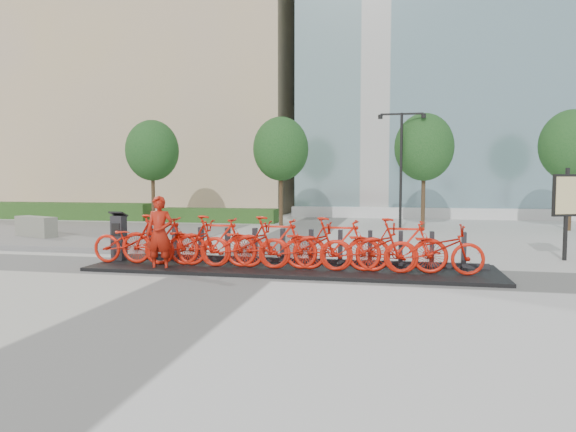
% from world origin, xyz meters
% --- Properties ---
extents(ground, '(120.00, 120.00, 0.00)m').
position_xyz_m(ground, '(0.00, 0.00, 0.00)').
color(ground, silver).
extents(tan_building, '(26.00, 16.00, 30.00)m').
position_xyz_m(tan_building, '(-16.00, 26.00, 15.00)').
color(tan_building, tan).
rests_on(tan_building, ground).
extents(glass_building, '(32.00, 16.00, 24.00)m').
position_xyz_m(glass_building, '(14.00, 26.00, 12.00)').
color(glass_building, teal).
rests_on(glass_building, ground).
extents(gravel_patch, '(14.00, 14.00, 0.00)m').
position_xyz_m(gravel_patch, '(-10.00, 7.00, 0.01)').
color(gravel_patch, slate).
rests_on(gravel_patch, ground).
extents(hedge_a, '(10.00, 1.40, 0.90)m').
position_xyz_m(hedge_a, '(-14.00, 13.50, 0.45)').
color(hedge_a, '#163D10').
rests_on(hedge_a, ground).
extents(hedge_b, '(6.00, 1.20, 0.70)m').
position_xyz_m(hedge_b, '(-5.00, 13.20, 0.35)').
color(hedge_b, '#163D10').
rests_on(hedge_b, ground).
extents(tree_0, '(2.60, 2.60, 5.10)m').
position_xyz_m(tree_0, '(-8.00, 12.00, 3.59)').
color(tree_0, '#4E3B25').
rests_on(tree_0, ground).
extents(tree_1, '(2.60, 2.60, 5.10)m').
position_xyz_m(tree_1, '(-1.50, 12.00, 3.59)').
color(tree_1, '#4E3B25').
rests_on(tree_1, ground).
extents(tree_2, '(2.60, 2.60, 5.10)m').
position_xyz_m(tree_2, '(5.00, 12.00, 3.59)').
color(tree_2, '#4E3B25').
rests_on(tree_2, ground).
extents(tree_3, '(2.60, 2.60, 5.10)m').
position_xyz_m(tree_3, '(11.00, 12.00, 3.59)').
color(tree_3, '#4E3B25').
rests_on(tree_3, ground).
extents(streetlamp, '(2.00, 0.20, 5.00)m').
position_xyz_m(streetlamp, '(4.00, 11.00, 3.13)').
color(streetlamp, black).
rests_on(streetlamp, ground).
extents(dock_pad, '(9.60, 2.40, 0.08)m').
position_xyz_m(dock_pad, '(1.30, 0.30, 0.04)').
color(dock_pad, black).
rests_on(dock_pad, ground).
extents(dock_rail_posts, '(8.02, 0.50, 0.85)m').
position_xyz_m(dock_rail_posts, '(1.36, 0.77, 0.51)').
color(dock_rail_posts, '#28282C').
rests_on(dock_rail_posts, dock_pad).
extents(bike_0, '(2.08, 0.73, 1.10)m').
position_xyz_m(bike_0, '(-2.60, -0.05, 0.63)').
color(bike_0, red).
rests_on(bike_0, dock_pad).
extents(bike_1, '(2.02, 0.57, 1.22)m').
position_xyz_m(bike_1, '(-1.88, -0.05, 0.69)').
color(bike_1, red).
rests_on(bike_1, dock_pad).
extents(bike_2, '(2.08, 0.73, 1.10)m').
position_xyz_m(bike_2, '(-1.16, -0.05, 0.63)').
color(bike_2, red).
rests_on(bike_2, dock_pad).
extents(bike_3, '(2.02, 0.57, 1.22)m').
position_xyz_m(bike_3, '(-0.44, -0.05, 0.69)').
color(bike_3, red).
rests_on(bike_3, dock_pad).
extents(bike_4, '(2.08, 0.73, 1.10)m').
position_xyz_m(bike_4, '(0.28, -0.05, 0.63)').
color(bike_4, red).
rests_on(bike_4, dock_pad).
extents(bike_5, '(2.02, 0.57, 1.22)m').
position_xyz_m(bike_5, '(1.00, -0.05, 0.69)').
color(bike_5, red).
rests_on(bike_5, dock_pad).
extents(bike_6, '(2.08, 0.73, 1.10)m').
position_xyz_m(bike_6, '(1.72, -0.05, 0.63)').
color(bike_6, red).
rests_on(bike_6, dock_pad).
extents(bike_7, '(2.02, 0.57, 1.22)m').
position_xyz_m(bike_7, '(2.44, -0.05, 0.69)').
color(bike_7, red).
rests_on(bike_7, dock_pad).
extents(bike_8, '(2.08, 0.73, 1.10)m').
position_xyz_m(bike_8, '(3.16, -0.05, 0.63)').
color(bike_8, red).
rests_on(bike_8, dock_pad).
extents(bike_9, '(2.02, 0.57, 1.22)m').
position_xyz_m(bike_9, '(3.88, -0.05, 0.69)').
color(bike_9, red).
rests_on(bike_9, dock_pad).
extents(bike_10, '(2.08, 0.73, 1.10)m').
position_xyz_m(bike_10, '(4.60, -0.05, 0.63)').
color(bike_10, red).
rests_on(bike_10, dock_pad).
extents(kiosk, '(0.40, 0.35, 1.26)m').
position_xyz_m(kiosk, '(-3.23, 0.40, 0.69)').
color(kiosk, '#28282C').
rests_on(kiosk, dock_pad).
extents(worker_red, '(0.68, 0.47, 1.77)m').
position_xyz_m(worker_red, '(-1.65, -0.52, 0.89)').
color(worker_red, '#A81A0C').
rests_on(worker_red, ground).
extents(jersey_barrier, '(2.04, 1.24, 0.77)m').
position_xyz_m(jersey_barrier, '(-9.53, 5.39, 0.38)').
color(jersey_barrier, gray).
rests_on(jersey_barrier, ground).
extents(map_sign, '(0.79, 0.42, 2.46)m').
position_xyz_m(map_sign, '(8.19, 3.18, 1.63)').
color(map_sign, black).
rests_on(map_sign, ground).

